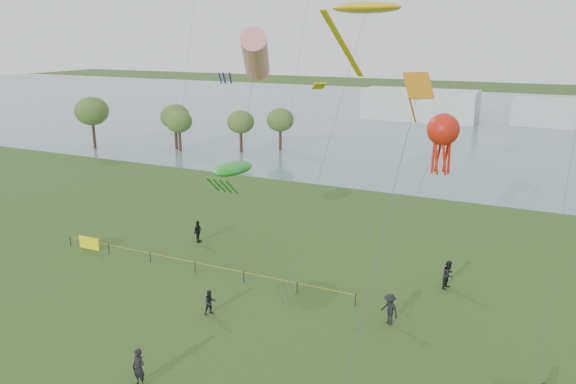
% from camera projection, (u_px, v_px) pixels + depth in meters
% --- Properties ---
extents(lake, '(400.00, 120.00, 0.08)m').
position_uv_depth(lake, '(485.00, 120.00, 110.94)').
color(lake, slate).
rests_on(lake, ground_plane).
extents(pavilion_left, '(22.00, 8.00, 6.00)m').
position_uv_depth(pavilion_left, '(420.00, 105.00, 110.81)').
color(pavilion_left, silver).
rests_on(pavilion_left, ground_plane).
extents(pavilion_right, '(18.00, 7.00, 5.00)m').
position_uv_depth(pavilion_right, '(565.00, 113.00, 102.69)').
color(pavilion_right, silver).
rests_on(pavilion_right, ground_plane).
extents(trees, '(29.90, 15.12, 7.66)m').
position_uv_depth(trees, '(177.00, 117.00, 81.11)').
color(trees, '#332017').
rests_on(trees, ground_plane).
extents(fence, '(24.07, 0.07, 1.05)m').
position_uv_depth(fence, '(128.00, 251.00, 42.38)').
color(fence, black).
rests_on(fence, ground_plane).
extents(spectator_a, '(0.91, 0.95, 1.55)m').
position_uv_depth(spectator_a, '(210.00, 302.00, 33.73)').
color(spectator_a, black).
rests_on(spectator_a, ground_plane).
extents(spectator_b, '(1.41, 1.20, 1.89)m').
position_uv_depth(spectator_b, '(389.00, 309.00, 32.56)').
color(spectator_b, black).
rests_on(spectator_b, ground_plane).
extents(spectator_c, '(0.55, 1.10, 1.82)m').
position_uv_depth(spectator_c, '(198.00, 231.00, 45.53)').
color(spectator_c, black).
rests_on(spectator_c, ground_plane).
extents(spectator_f, '(0.75, 0.53, 1.94)m').
position_uv_depth(spectator_f, '(139.00, 368.00, 26.76)').
color(spectator_f, black).
rests_on(spectator_f, ground_plane).
extents(spectator_g, '(0.95, 1.10, 1.93)m').
position_uv_depth(spectator_g, '(449.00, 275.00, 37.19)').
color(spectator_g, black).
rests_on(spectator_g, ground_plane).
extents(kite_stingray, '(4.71, 10.24, 18.41)m').
position_uv_depth(kite_stingray, '(366.00, 9.00, 37.15)').
color(kite_stingray, '#3F3F42').
extents(kite_windsock, '(4.29, 6.71, 16.85)m').
position_uv_depth(kite_windsock, '(255.00, 55.00, 40.08)').
color(kite_windsock, '#3F3F42').
extents(kite_creature, '(6.10, 7.25, 6.76)m').
position_uv_depth(kite_creature, '(232.00, 169.00, 43.46)').
color(kite_creature, '#3F3F42').
extents(kite_octopus, '(3.60, 9.93, 11.48)m').
position_uv_depth(kite_octopus, '(443.00, 131.00, 36.05)').
color(kite_octopus, '#3F3F42').
extents(kite_delta, '(1.43, 13.81, 14.67)m').
position_uv_depth(kite_delta, '(414.00, 106.00, 24.93)').
color(kite_delta, '#3F3F42').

